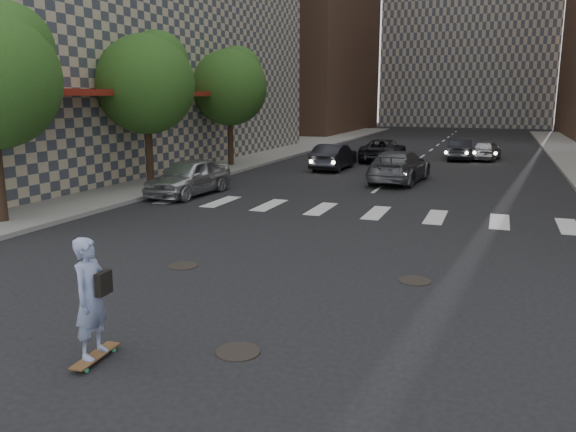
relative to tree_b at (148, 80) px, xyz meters
name	(u,v)px	position (x,y,z in m)	size (l,w,h in m)	color
ground	(238,292)	(9.45, -11.14, -4.65)	(160.00, 160.00, 0.00)	black
sidewalk_left	(166,161)	(-5.05, 8.86, -4.57)	(13.00, 80.00, 0.15)	gray
tree_b	(148,80)	(0.00, 0.00, 0.00)	(4.20, 4.20, 6.60)	#382619
tree_c	(231,84)	(0.00, 8.00, 0.00)	(4.20, 4.20, 6.60)	#382619
manhole_a	(238,352)	(10.65, -13.64, -4.64)	(0.70, 0.70, 0.02)	black
manhole_b	(183,266)	(7.45, -9.94, -4.64)	(0.70, 0.70, 0.02)	black
manhole_c	(415,281)	(12.75, -9.14, -4.64)	(0.70, 0.70, 0.02)	black
skateboarder	(91,298)	(8.78, -14.67, -3.63)	(0.50, 0.99, 1.93)	brown
silver_sedan	(189,177)	(2.54, -1.23, -3.90)	(1.77, 4.40, 1.50)	#AEB1B5
traffic_car_a	(334,157)	(5.77, 8.86, -3.94)	(1.49, 4.28, 1.41)	black
traffic_car_b	(399,166)	(9.95, 5.34, -3.90)	(2.10, 5.17, 1.50)	#4F5055
traffic_car_c	(383,150)	(7.52, 13.93, -3.95)	(2.30, 4.98, 1.38)	black
traffic_car_d	(486,150)	(13.52, 16.86, -4.01)	(1.51, 3.74, 1.28)	#A2A4A9
traffic_car_e	(459,149)	(11.89, 16.46, -3.97)	(1.43, 4.10, 1.35)	black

